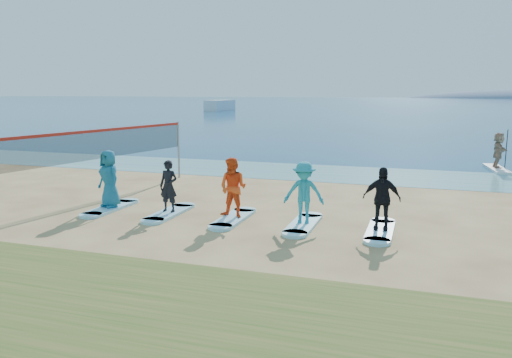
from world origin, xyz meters
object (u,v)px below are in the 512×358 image
(surfboard_1, at_px, (169,213))
(student_4, at_px, (382,198))
(volleyball_net, at_px, (102,144))
(surfboard_4, at_px, (380,231))
(boat_offshore_a, at_px, (220,111))
(student_3, at_px, (304,193))
(surfboard_2, at_px, (233,218))
(surfboard_0, at_px, (111,208))
(student_0, at_px, (109,179))
(student_2, at_px, (233,188))
(student_1, at_px, (169,186))
(surfboard_3, at_px, (303,224))
(paddleboard, at_px, (497,169))
(paddleboarder, at_px, (498,150))

(surfboard_1, distance_m, student_4, 6.55)
(volleyball_net, xyz_separation_m, surfboard_4, (10.16, -1.84, -1.86))
(boat_offshore_a, bearing_deg, surfboard_4, -59.40)
(student_3, bearing_deg, surfboard_2, 171.46)
(boat_offshore_a, height_order, student_4, student_4)
(surfboard_0, bearing_deg, student_0, 0.00)
(student_2, relative_size, surfboard_4, 0.82)
(surfboard_2, relative_size, student_4, 1.27)
(student_1, bearing_deg, surfboard_3, 2.31)
(boat_offshore_a, xyz_separation_m, student_3, (35.12, -78.62, 0.98))
(boat_offshore_a, bearing_deg, surfboard_3, -60.70)
(paddleboard, bearing_deg, student_0, -141.21)
(student_3, relative_size, surfboard_4, 0.81)
(student_1, relative_size, surfboard_4, 0.74)
(volleyball_net, bearing_deg, student_2, -17.49)
(volleyball_net, height_order, surfboard_3, volleyball_net)
(student_0, distance_m, student_4, 8.64)
(volleyball_net, xyz_separation_m, student_4, (10.16, -1.84, -0.95))
(surfboard_0, bearing_deg, surfboard_1, 0.00)
(student_2, height_order, surfboard_4, student_2)
(volleyball_net, distance_m, student_2, 6.18)
(student_3, bearing_deg, boat_offshore_a, 105.53)
(student_0, height_order, student_1, student_0)
(paddleboard, xyz_separation_m, surfboard_0, (-13.19, -13.11, -0.01))
(student_0, relative_size, surfboard_4, 0.85)
(paddleboarder, xyz_separation_m, surfboard_1, (-11.03, -13.11, -0.94))
(volleyball_net, bearing_deg, student_3, -12.95)
(boat_offshore_a, distance_m, surfboard_0, 83.67)
(student_3, bearing_deg, surfboard_4, -8.54)
(student_2, bearing_deg, student_1, -172.48)
(paddleboard, distance_m, student_2, 15.86)
(volleyball_net, xyz_separation_m, surfboard_1, (3.67, -1.84, -1.86))
(surfboard_3, bearing_deg, paddleboard, 62.91)
(surfboard_2, bearing_deg, surfboard_1, 180.00)
(surfboard_3, height_order, student_4, student_4)
(paddleboard, height_order, student_3, student_3)
(surfboard_1, bearing_deg, paddleboarder, 49.93)
(surfboard_0, distance_m, surfboard_2, 4.32)
(volleyball_net, distance_m, student_3, 8.25)
(paddleboard, relative_size, surfboard_1, 1.36)
(student_0, bearing_deg, surfboard_0, 0.00)
(surfboard_3, distance_m, surfboard_4, 2.16)
(surfboard_3, bearing_deg, boat_offshore_a, 114.07)
(volleyball_net, distance_m, surfboard_0, 3.02)
(boat_offshore_a, bearing_deg, student_3, -60.70)
(student_1, relative_size, student_2, 0.91)
(surfboard_0, distance_m, student_1, 2.33)
(surfboard_1, relative_size, student_1, 1.35)
(surfboard_1, bearing_deg, surfboard_2, 0.00)
(paddleboarder, bearing_deg, surfboard_3, 148.96)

